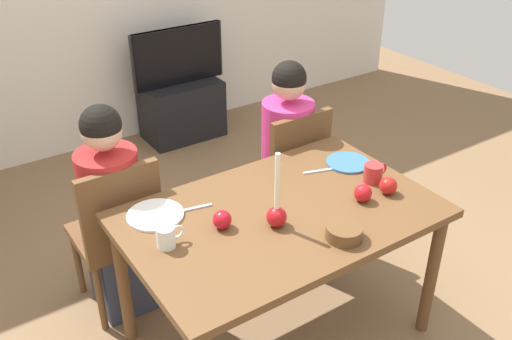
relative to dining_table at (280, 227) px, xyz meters
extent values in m
plane|color=brown|center=(0.00, 0.00, -0.67)|extent=(7.68, 7.68, 0.00)
cube|color=brown|center=(0.00, 0.00, 0.06)|extent=(1.40, 0.90, 0.04)
cylinder|color=brown|center=(0.64, -0.39, -0.31)|extent=(0.06, 0.06, 0.71)
cylinder|color=brown|center=(-0.64, 0.39, -0.31)|extent=(0.06, 0.06, 0.71)
cylinder|color=brown|center=(0.64, 0.39, -0.31)|extent=(0.06, 0.06, 0.71)
cube|color=brown|center=(-0.56, 0.69, -0.24)|extent=(0.40, 0.40, 0.04)
cube|color=brown|center=(-0.56, 0.51, 0.01)|extent=(0.40, 0.04, 0.45)
cylinder|color=brown|center=(-0.39, 0.86, -0.46)|extent=(0.04, 0.04, 0.41)
cylinder|color=brown|center=(-0.73, 0.86, -0.46)|extent=(0.04, 0.04, 0.41)
cylinder|color=brown|center=(-0.39, 0.52, -0.46)|extent=(0.04, 0.04, 0.41)
cylinder|color=brown|center=(-0.73, 0.52, -0.46)|extent=(0.04, 0.04, 0.41)
cube|color=brown|center=(0.51, 0.69, -0.24)|extent=(0.40, 0.40, 0.04)
cube|color=brown|center=(0.51, 0.51, 0.01)|extent=(0.40, 0.04, 0.45)
cylinder|color=brown|center=(0.68, 0.86, -0.46)|extent=(0.04, 0.04, 0.41)
cylinder|color=brown|center=(0.34, 0.86, -0.46)|extent=(0.04, 0.04, 0.41)
cylinder|color=brown|center=(0.68, 0.52, -0.46)|extent=(0.04, 0.04, 0.41)
cylinder|color=brown|center=(0.34, 0.52, -0.46)|extent=(0.04, 0.04, 0.41)
cube|color=#33384C|center=(-0.56, 0.64, -0.44)|extent=(0.28, 0.28, 0.45)
cylinder|color=#AD2323|center=(-0.56, 0.64, 0.02)|extent=(0.30, 0.30, 0.48)
sphere|color=tan|center=(-0.56, 0.64, 0.38)|extent=(0.19, 0.19, 0.19)
sphere|color=black|center=(-0.56, 0.64, 0.41)|extent=(0.19, 0.19, 0.19)
cube|color=#33384C|center=(0.51, 0.64, -0.44)|extent=(0.28, 0.28, 0.45)
cylinder|color=#D1337A|center=(0.51, 0.64, 0.02)|extent=(0.30, 0.30, 0.48)
sphere|color=tan|center=(0.51, 0.64, 0.38)|extent=(0.19, 0.19, 0.19)
sphere|color=black|center=(0.51, 0.64, 0.41)|extent=(0.19, 0.19, 0.19)
cube|color=black|center=(0.65, 2.30, -0.43)|extent=(0.64, 0.40, 0.48)
cube|color=black|center=(0.65, 2.30, 0.04)|extent=(0.79, 0.04, 0.46)
cube|color=black|center=(0.65, 2.30, 0.04)|extent=(0.76, 0.05, 0.46)
sphere|color=red|center=(-0.08, -0.08, 0.13)|extent=(0.09, 0.09, 0.09)
cylinder|color=#EFE5C6|center=(-0.08, -0.08, 0.31)|extent=(0.02, 0.02, 0.26)
cylinder|color=white|center=(-0.48, 0.28, 0.09)|extent=(0.25, 0.25, 0.01)
cylinder|color=teal|center=(0.55, 0.16, 0.09)|extent=(0.23, 0.23, 0.01)
cylinder|color=white|center=(-0.54, 0.06, 0.13)|extent=(0.08, 0.08, 0.09)
torus|color=white|center=(-0.49, 0.06, 0.13)|extent=(0.06, 0.01, 0.06)
cylinder|color=#B72D2D|center=(0.53, -0.03, 0.13)|extent=(0.09, 0.09, 0.09)
torus|color=#B72D2D|center=(0.59, -0.03, 0.13)|extent=(0.06, 0.01, 0.06)
cube|color=silver|center=(-0.32, 0.24, 0.09)|extent=(0.18, 0.05, 0.01)
cube|color=silver|center=(0.38, 0.18, 0.09)|extent=(0.18, 0.07, 0.01)
cylinder|color=brown|center=(0.10, -0.31, 0.11)|extent=(0.16, 0.16, 0.06)
sphere|color=#B31A17|center=(0.51, -0.16, 0.13)|extent=(0.08, 0.08, 0.08)
sphere|color=red|center=(0.37, -0.14, 0.13)|extent=(0.08, 0.08, 0.08)
sphere|color=red|center=(-0.28, 0.04, 0.12)|extent=(0.08, 0.08, 0.08)
camera|label=1|loc=(-1.27, -1.70, 1.52)|focal=39.78mm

